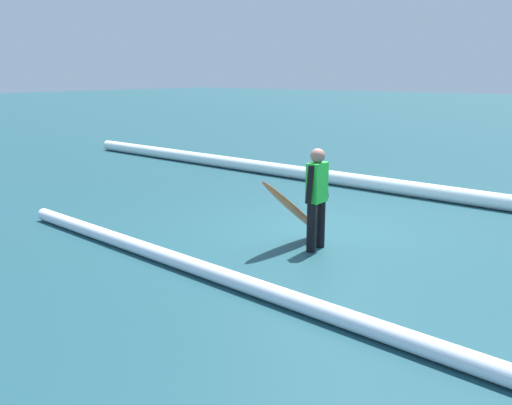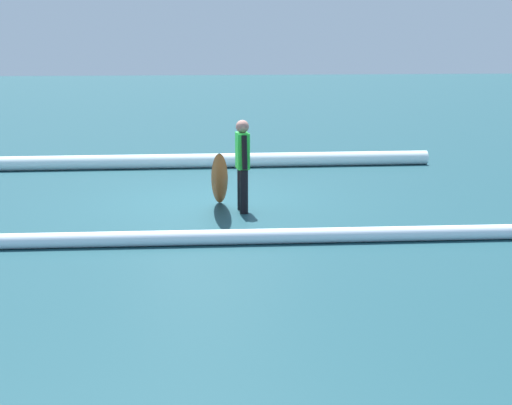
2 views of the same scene
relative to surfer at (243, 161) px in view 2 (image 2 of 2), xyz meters
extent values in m
plane|color=#1B444D|center=(0.50, -0.92, -0.88)|extent=(135.35, 135.35, 0.00)
cylinder|color=black|center=(0.00, 0.14, -0.50)|extent=(0.14, 0.14, 0.75)
cylinder|color=black|center=(0.00, -0.14, -0.50)|extent=(0.14, 0.14, 0.75)
cube|color=#2DD83F|center=(0.00, 0.00, 0.17)|extent=(0.21, 0.35, 0.60)
sphere|color=#9D6B61|center=(0.00, 0.00, 0.58)|extent=(0.22, 0.22, 0.22)
cylinder|color=black|center=(-0.01, 0.21, 0.17)|extent=(0.09, 0.16, 0.57)
cylinder|color=black|center=(0.01, -0.21, 0.17)|extent=(0.09, 0.22, 0.57)
ellipsoid|color=#E55926|center=(0.39, 0.01, -0.31)|extent=(0.41, 1.52, 1.16)
ellipsoid|color=blue|center=(0.39, 0.01, -0.31)|extent=(0.21, 1.22, 0.94)
cylinder|color=white|center=(3.39, -4.67, -0.71)|extent=(16.87, 1.24, 0.33)
cylinder|color=white|center=(-2.42, 2.18, -0.77)|extent=(14.65, 1.37, 0.22)
camera|label=1|loc=(-4.33, 7.02, 1.78)|focal=39.06mm
camera|label=2|loc=(1.42, 10.99, 1.79)|focal=46.77mm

